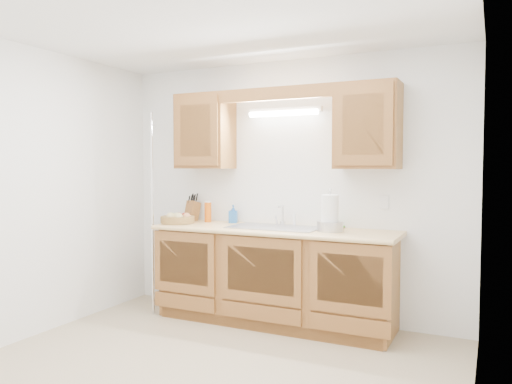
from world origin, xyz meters
The scene contains 17 objects.
room centered at (0.00, 0.00, 1.25)m, with size 3.52×3.50×2.50m.
base_cabinets centered at (0.00, 1.20, 0.44)m, with size 2.20×0.60×0.86m, color brown.
countertop centered at (0.00, 1.19, 0.88)m, with size 2.30×0.63×0.04m, color #DEAF74.
upper_cabinet_left centered at (-0.83, 1.33, 1.83)m, with size 0.55×0.33×0.75m, color brown.
upper_cabinet_right centered at (0.83, 1.33, 1.83)m, with size 0.55×0.33×0.75m, color brown.
valance centered at (0.00, 1.19, 2.14)m, with size 2.20×0.05×0.12m, color brown.
fluorescent_fixture centered at (0.00, 1.42, 2.00)m, with size 0.76×0.08×0.08m.
sink centered at (0.00, 1.21, 0.83)m, with size 0.84×0.46×0.36m.
wire_shelf_pole centered at (-1.20, 0.94, 1.00)m, with size 0.03×0.03×2.00m, color silver.
outlet_plate centered at (0.95, 1.49, 1.15)m, with size 0.08×0.01×0.12m, color white.
fruit_basket centered at (-1.03, 1.12, 0.95)m, with size 0.40×0.40×0.11m.
knife_block centered at (-1.03, 1.40, 1.01)m, with size 0.13×0.18×0.30m.
orange_canister centered at (-0.81, 1.35, 1.01)m, with size 0.07×0.07×0.21m.
soap_bottle centered at (-0.54, 1.39, 0.99)m, with size 0.08×0.08×0.18m, color #225EAC.
sponge centered at (0.54, 1.44, 0.91)m, with size 0.11×0.07×0.02m.
paper_towel centered at (0.54, 1.18, 1.06)m, with size 0.19×0.19×0.38m.
apple_bowl centered at (0.54, 1.18, 0.95)m, with size 0.31×0.31×0.12m.
Camera 1 is at (1.84, -3.04, 1.48)m, focal length 35.00 mm.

